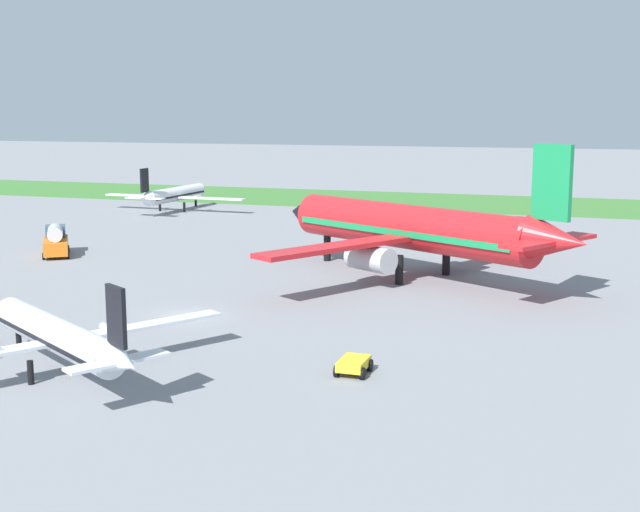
# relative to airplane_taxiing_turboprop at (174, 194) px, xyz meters

# --- Properties ---
(ground_plane) EXTENTS (600.00, 600.00, 0.00)m
(ground_plane) POSITION_rel_airplane_taxiing_turboprop_xyz_m (32.65, -58.43, -2.56)
(ground_plane) COLOR gray
(grass_taxiway_strip) EXTENTS (360.00, 28.00, 0.08)m
(grass_taxiway_strip) POSITION_rel_airplane_taxiing_turboprop_xyz_m (32.65, 25.58, -2.52)
(grass_taxiway_strip) COLOR #3D7533
(grass_taxiway_strip) RESTS_ON ground_plane
(airplane_taxiing_turboprop) EXTENTS (23.31, 19.94, 6.98)m
(airplane_taxiing_turboprop) POSITION_rel_airplane_taxiing_turboprop_xyz_m (0.00, 0.00, 0.00)
(airplane_taxiing_turboprop) COLOR white
(airplane_taxiing_turboprop) RESTS_ON ground_plane
(airplane_foreground_turboprop) EXTENTS (16.61, 19.04, 6.42)m
(airplane_foreground_turboprop) POSITION_rel_airplane_taxiing_turboprop_xyz_m (32.32, -73.44, -0.21)
(airplane_foreground_turboprop) COLOR silver
(airplane_foreground_turboprop) RESTS_ON ground_plane
(airplane_midfield_jet) EXTENTS (31.91, 31.94, 12.49)m
(airplane_midfield_jet) POSITION_rel_airplane_taxiing_turboprop_xyz_m (45.46, -38.85, 1.94)
(airplane_midfield_jet) COLOR red
(airplane_midfield_jet) RESTS_ON ground_plane
(baggage_cart_near_gate) EXTENTS (1.76, 2.40, 0.90)m
(baggage_cart_near_gate) POSITION_rel_airplane_taxiing_turboprop_xyz_m (48.29, -67.85, -1.98)
(baggage_cart_near_gate) COLOR yellow
(baggage_cart_near_gate) RESTS_ON ground_plane
(fuel_truck_midfield) EXTENTS (5.69, 6.70, 3.29)m
(fuel_truck_midfield) POSITION_rel_airplane_taxiing_turboprop_xyz_m (7.25, -39.14, -0.97)
(fuel_truck_midfield) COLOR orange
(fuel_truck_midfield) RESTS_ON ground_plane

